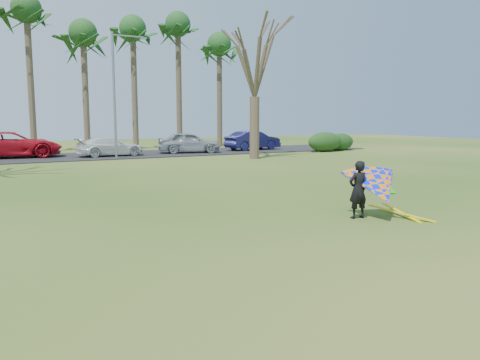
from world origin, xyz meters
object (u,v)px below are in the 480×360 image
bare_tree_right (255,56)px  kite_flyer (376,187)px  car_2 (12,145)px  car_4 (189,142)px  streetlight (117,89)px  car_5 (253,140)px  car_3 (110,147)px

bare_tree_right → kite_flyer: bearing=-110.9°
car_2 → kite_flyer: bearing=-160.3°
bare_tree_right → car_4: bearing=107.8°
bare_tree_right → streetlight: (-7.84, 4.00, -2.10)m
bare_tree_right → car_2: bearing=150.5°
car_2 → car_5: (17.64, -1.16, -0.08)m
car_3 → car_5: 11.74m
bare_tree_right → car_5: (3.84, 6.66, -5.73)m
car_4 → kite_flyer: kite_flyer is taller
bare_tree_right → car_3: (-7.89, 6.05, -5.86)m
car_2 → car_4: (11.82, -1.62, -0.06)m
bare_tree_right → car_2: (-13.81, 7.82, -5.66)m
kite_flyer → car_2: bearing=106.0°
bare_tree_right → car_3: size_ratio=2.07×
car_4 → car_5: (5.83, 0.46, -0.01)m
streetlight → car_5: streetlight is taller
car_4 → kite_flyer: bearing=-176.8°
car_5 → car_4: bearing=87.2°
streetlight → car_3: streetlight is taller
bare_tree_right → car_4: size_ratio=2.00×
car_5 → kite_flyer: kite_flyer is taller
streetlight → car_3: bearing=91.3°
kite_flyer → car_5: bearing=66.5°
car_2 → car_5: bearing=-90.1°
car_3 → car_4: car_4 is taller
streetlight → car_4: size_ratio=1.73×
car_3 → car_5: size_ratio=0.95×
car_5 → kite_flyer: 26.11m
kite_flyer → car_4: bearing=78.9°
bare_tree_right → kite_flyer: bare_tree_right is taller
streetlight → car_2: bearing=147.4°
streetlight → car_3: size_ratio=1.80×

